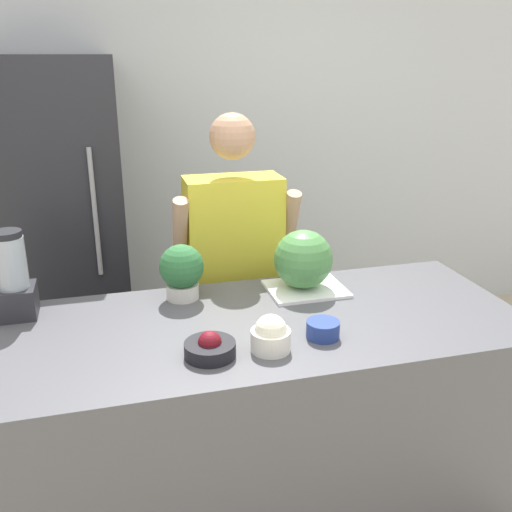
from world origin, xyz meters
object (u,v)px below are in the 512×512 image
object	(u,v)px
refrigerator	(57,231)
bowl_cream	(271,335)
person	(234,279)
watermelon	(303,259)
potted_plant	(182,270)
blender	(13,280)
bowl_cherries	(210,348)
bowl_small_blue	(323,329)

from	to	relation	value
refrigerator	bowl_cream	distance (m)	1.74
refrigerator	person	size ratio (longest dim) A/B	1.15
watermelon	bowl_cream	size ratio (longest dim) A/B	1.82
refrigerator	watermelon	size ratio (longest dim) A/B	7.40
person	potted_plant	bearing A→B (deg)	-130.80
blender	potted_plant	xyz separation A→B (m)	(0.64, 0.00, -0.03)
refrigerator	bowl_cherries	bearing A→B (deg)	-69.78
bowl_cherries	potted_plant	size ratio (longest dim) A/B	0.75
bowl_small_blue	potted_plant	xyz separation A→B (m)	(-0.43, 0.48, 0.09)
person	bowl_cherries	world-z (taller)	person
bowl_cream	potted_plant	world-z (taller)	potted_plant
watermelon	potted_plant	size ratio (longest dim) A/B	1.08
bowl_cherries	bowl_cream	distance (m)	0.21
bowl_cream	blender	xyz separation A→B (m)	(-0.87, 0.52, 0.09)
person	bowl_cherries	size ratio (longest dim) A/B	9.25
refrigerator	bowl_cherries	distance (m)	1.65
watermelon	bowl_small_blue	distance (m)	0.45
potted_plant	watermelon	bearing A→B (deg)	-4.83
watermelon	refrigerator	bearing A→B (deg)	134.32
person	potted_plant	world-z (taller)	person
blender	person	bearing A→B (deg)	20.33
bowl_cream	person	bearing A→B (deg)	85.28
bowl_cream	bowl_cherries	bearing A→B (deg)	176.12
bowl_small_blue	watermelon	bearing A→B (deg)	79.96
person	blender	bearing A→B (deg)	-159.67
bowl_cherries	bowl_small_blue	bearing A→B (deg)	3.79
refrigerator	potted_plant	xyz separation A→B (m)	(0.55, -1.04, 0.09)
potted_plant	bowl_small_blue	bearing A→B (deg)	-47.61
bowl_cherries	potted_plant	distance (m)	0.51
bowl_small_blue	refrigerator	bearing A→B (deg)	122.94
person	watermelon	xyz separation A→B (m)	(0.21, -0.39, 0.22)
bowl_cherries	potted_plant	bearing A→B (deg)	92.21
bowl_cream	potted_plant	bearing A→B (deg)	113.71
watermelon	bowl_cherries	size ratio (longest dim) A/B	1.44
blender	potted_plant	bearing A→B (deg)	0.20
refrigerator	watermelon	distance (m)	1.52
person	watermelon	bearing A→B (deg)	-61.38
refrigerator	bowl_small_blue	world-z (taller)	refrigerator
refrigerator	person	distance (m)	1.10
person	bowl_cherries	distance (m)	0.90
potted_plant	blender	bearing A→B (deg)	-179.80
blender	watermelon	bearing A→B (deg)	-2.03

